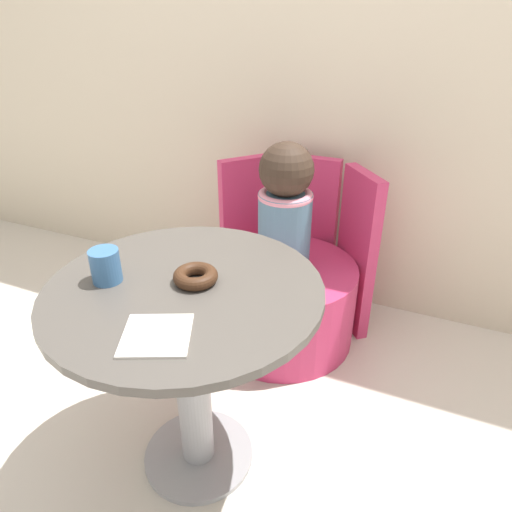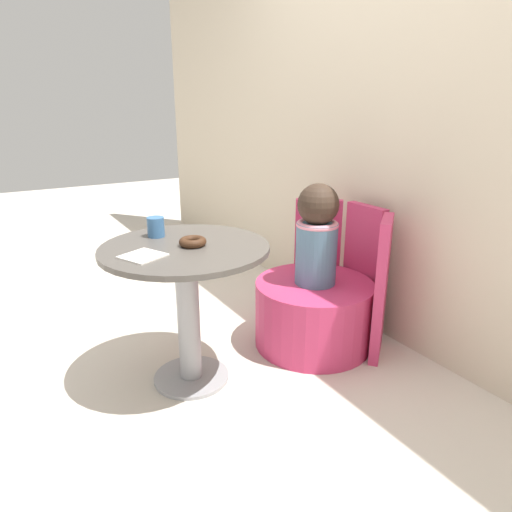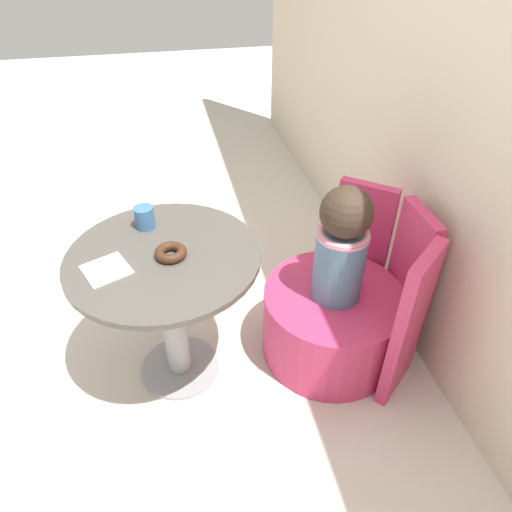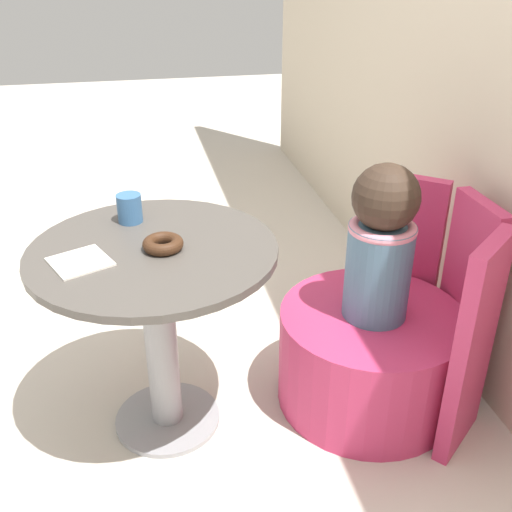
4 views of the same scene
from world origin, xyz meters
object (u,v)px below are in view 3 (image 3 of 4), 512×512
object	(u,v)px
tub_chair	(331,322)
cup	(145,217)
donut	(171,252)
round_table	(168,289)
child_figure	(342,245)

from	to	relation	value
tub_chair	cup	bearing A→B (deg)	-106.48
cup	tub_chair	bearing A→B (deg)	73.52
tub_chair	donut	size ratio (longest dim) A/B	5.25
tub_chair	donut	xyz separation A→B (m)	(-0.01, -0.69, 0.52)
round_table	donut	distance (m)	0.20
tub_chair	child_figure	size ratio (longest dim) A/B	1.20
round_table	cup	xyz separation A→B (m)	(-0.20, -0.06, 0.22)
round_table	cup	distance (m)	0.31
round_table	tub_chair	distance (m)	0.79
donut	cup	bearing A→B (deg)	-158.25
tub_chair	child_figure	world-z (taller)	child_figure
donut	round_table	bearing A→B (deg)	-121.93
round_table	cup	size ratio (longest dim) A/B	8.08
round_table	child_figure	distance (m)	0.73
donut	cup	world-z (taller)	cup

